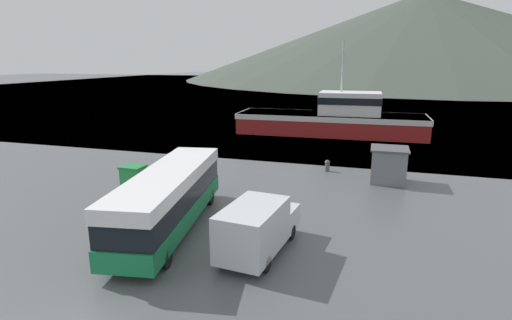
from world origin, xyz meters
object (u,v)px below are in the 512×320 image
fishing_boat (334,118)px  dock_kiosk (389,165)px  tour_bus (169,196)px  delivery_van (258,227)px  storage_bin (133,175)px

fishing_boat → dock_kiosk: bearing=-163.9°
tour_bus → dock_kiosk: 15.77m
delivery_van → storage_bin: 13.20m
delivery_van → storage_bin: size_ratio=3.61×
dock_kiosk → fishing_boat: bearing=107.6°
fishing_boat → storage_bin: size_ratio=13.87×
delivery_van → dock_kiosk: bearing=72.0°
delivery_van → dock_kiosk: size_ratio=2.20×
delivery_van → fishing_boat: size_ratio=0.26×
tour_bus → delivery_van: (4.97, -1.24, -0.48)m
tour_bus → storage_bin: 8.58m
tour_bus → dock_kiosk: size_ratio=4.41×
dock_kiosk → delivery_van: bearing=-114.0°
storage_bin → tour_bus: bearing=-44.3°
delivery_van → storage_bin: bearing=153.0°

